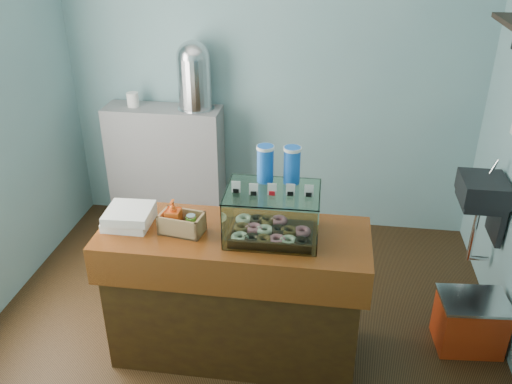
% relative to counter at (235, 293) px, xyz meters
% --- Properties ---
extents(ground, '(3.50, 3.50, 0.00)m').
position_rel_counter_xyz_m(ground, '(0.00, 0.25, -0.46)').
color(ground, black).
rests_on(ground, ground).
extents(room_shell, '(3.54, 3.04, 2.82)m').
position_rel_counter_xyz_m(room_shell, '(0.03, 0.26, 1.25)').
color(room_shell, '#6E99A1').
rests_on(room_shell, ground).
extents(counter, '(1.60, 0.60, 0.90)m').
position_rel_counter_xyz_m(counter, '(0.00, 0.00, 0.00)').
color(counter, '#3D260B').
rests_on(counter, ground).
extents(back_shelf, '(1.00, 0.32, 1.10)m').
position_rel_counter_xyz_m(back_shelf, '(-0.90, 1.57, 0.09)').
color(back_shelf, gray).
rests_on(back_shelf, ground).
extents(display_case, '(0.54, 0.40, 0.51)m').
position_rel_counter_xyz_m(display_case, '(0.23, 0.03, 0.60)').
color(display_case, black).
rests_on(display_case, counter).
extents(condiment_crate, '(0.27, 0.19, 0.20)m').
position_rel_counter_xyz_m(condiment_crate, '(-0.31, -0.03, 0.51)').
color(condiment_crate, '#A18350').
rests_on(condiment_crate, counter).
extents(pastry_boxes, '(0.28, 0.28, 0.11)m').
position_rel_counter_xyz_m(pastry_boxes, '(-0.63, 0.01, 0.50)').
color(pastry_boxes, white).
rests_on(pastry_boxes, counter).
extents(coffee_urn, '(0.31, 0.31, 0.57)m').
position_rel_counter_xyz_m(coffee_urn, '(-0.61, 1.59, 0.94)').
color(coffee_urn, silver).
rests_on(coffee_urn, back_shelf).
extents(red_cooler, '(0.45, 0.36, 0.38)m').
position_rel_counter_xyz_m(red_cooler, '(1.51, 0.26, -0.27)').
color(red_cooler, red).
rests_on(red_cooler, ground).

